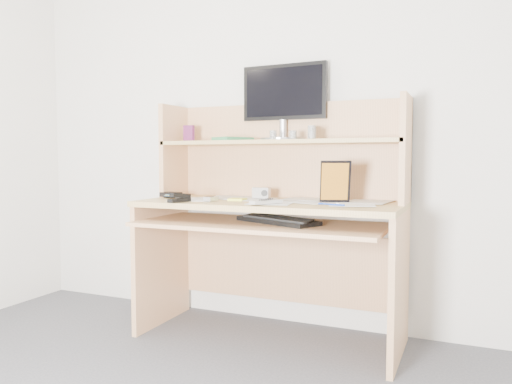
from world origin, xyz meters
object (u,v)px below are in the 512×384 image
at_px(tv_remote, 266,202).
at_px(game_case, 335,182).
at_px(keyboard, 278,220).
at_px(monitor, 284,100).
at_px(desk, 274,210).

bearing_deg(tv_remote, game_case, 63.45).
bearing_deg(keyboard, tv_remote, -81.77).
bearing_deg(keyboard, game_case, 45.10).
bearing_deg(monitor, game_case, -32.24).
relative_size(keyboard, game_case, 2.27).
xyz_separation_m(game_case, monitor, (-0.37, 0.26, 0.45)).
relative_size(desk, keyboard, 2.88).
distance_m(desk, tv_remote, 0.29).
distance_m(desk, keyboard, 0.20).
bearing_deg(game_case, keyboard, 178.13).
height_order(keyboard, monitor, monitor).
height_order(tv_remote, game_case, game_case).
bearing_deg(desk, monitor, 94.50).
relative_size(desk, game_case, 6.55).
distance_m(keyboard, monitor, 0.75).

